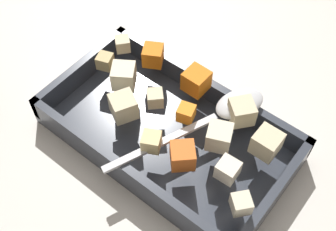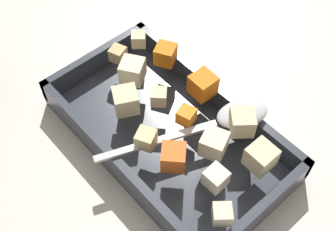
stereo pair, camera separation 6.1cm
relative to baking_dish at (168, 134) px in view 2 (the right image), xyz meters
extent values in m
plane|color=beige|center=(-0.02, -0.01, -0.02)|extent=(4.00, 4.00, 0.00)
cube|color=#333842|center=(0.00, 0.00, -0.01)|extent=(0.36, 0.20, 0.01)
cube|color=#333842|center=(0.00, -0.09, 0.02)|extent=(0.36, 0.01, 0.04)
cube|color=#333842|center=(0.00, 0.09, 0.02)|extent=(0.36, 0.01, 0.04)
cube|color=#333842|center=(-0.18, 0.00, 0.02)|extent=(0.01, 0.20, 0.04)
cube|color=#333842|center=(0.18, 0.00, 0.02)|extent=(0.01, 0.20, 0.04)
cube|color=orange|center=(-0.06, 0.04, 0.05)|extent=(0.04, 0.04, 0.03)
cube|color=orange|center=(0.00, -0.07, 0.05)|extent=(0.03, 0.03, 0.03)
cube|color=orange|center=(0.09, -0.07, 0.05)|extent=(0.04, 0.04, 0.03)
cube|color=orange|center=(-0.02, -0.02, 0.05)|extent=(0.03, 0.03, 0.02)
cube|color=beige|center=(-0.08, -0.07, 0.05)|extent=(0.05, 0.05, 0.03)
cube|color=#E0CC89|center=(-0.01, 0.05, 0.05)|extent=(0.03, 0.03, 0.02)
cube|color=beige|center=(0.06, 0.03, 0.05)|extent=(0.05, 0.05, 0.03)
cube|color=beige|center=(0.14, -0.06, 0.05)|extent=(0.03, 0.03, 0.02)
cube|color=beige|center=(-0.08, -0.01, 0.05)|extent=(0.04, 0.04, 0.03)
cube|color=tan|center=(0.14, -0.02, 0.05)|extent=(0.03, 0.03, 0.02)
cube|color=beige|center=(0.03, -0.01, 0.05)|extent=(0.03, 0.03, 0.02)
cube|color=beige|center=(-0.13, -0.04, 0.05)|extent=(0.03, 0.03, 0.03)
cube|color=beige|center=(0.09, -0.01, 0.05)|extent=(0.05, 0.05, 0.03)
cube|color=silver|center=(-0.11, 0.02, 0.05)|extent=(0.03, 0.03, 0.03)
cube|color=beige|center=(-0.15, 0.05, 0.05)|extent=(0.03, 0.03, 0.02)
ellipsoid|color=silver|center=(-0.07, -0.08, 0.05)|extent=(0.07, 0.09, 0.02)
cube|color=silver|center=(-0.02, 0.04, 0.04)|extent=(0.08, 0.17, 0.01)
camera|label=1|loc=(-0.22, 0.28, 0.55)|focal=46.75mm
camera|label=2|loc=(-0.27, 0.24, 0.55)|focal=46.75mm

